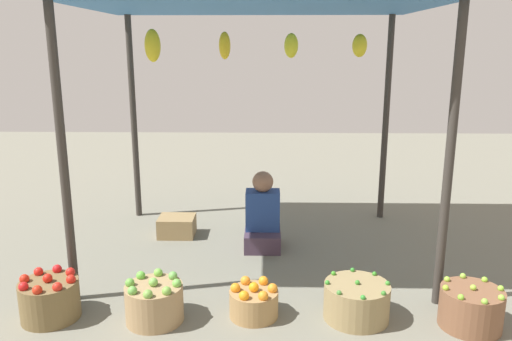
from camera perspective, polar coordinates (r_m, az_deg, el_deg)
ground_plane at (r=5.13m, az=0.13°, el=-8.92°), size 14.00×14.00×0.00m
market_stall_structure at (r=4.73m, az=0.09°, el=16.21°), size 3.20×2.38×2.36m
vendor_person at (r=5.11m, az=0.76°, el=-5.42°), size 0.36×0.44×0.78m
basket_red_tomatoes at (r=4.18m, az=-22.25°, el=-13.24°), size 0.43×0.43×0.36m
basket_green_apples at (r=3.93m, az=-11.40°, el=-14.33°), size 0.43×0.43×0.34m
basket_oranges at (r=3.93m, az=-0.23°, el=-14.60°), size 0.37×0.37×0.27m
basket_green_chilies at (r=3.96m, az=11.27°, el=-14.23°), size 0.49×0.49×0.31m
basket_limes at (r=4.09m, az=23.09°, el=-14.06°), size 0.44×0.44×0.33m
wooden_crate_near_vendor at (r=5.52m, az=-8.91°, el=-6.22°), size 0.38×0.32×0.21m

